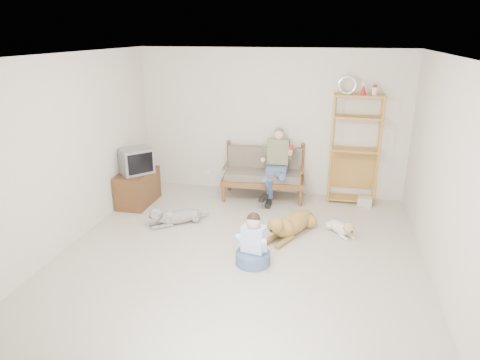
% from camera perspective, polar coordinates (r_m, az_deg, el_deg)
% --- Properties ---
extents(floor, '(5.50, 5.50, 0.00)m').
position_cam_1_polar(floor, '(5.99, -0.22, -10.53)').
color(floor, silver).
rests_on(floor, ground).
extents(ceiling, '(5.50, 5.50, 0.00)m').
position_cam_1_polar(ceiling, '(5.20, -0.26, 16.23)').
color(ceiling, white).
rests_on(ceiling, ground).
extents(wall_back, '(5.00, 0.00, 5.00)m').
position_cam_1_polar(wall_back, '(8.07, 4.10, 7.60)').
color(wall_back, beige).
rests_on(wall_back, ground).
extents(wall_front, '(5.00, 0.00, 5.00)m').
position_cam_1_polar(wall_front, '(3.05, -11.97, -13.37)').
color(wall_front, beige).
rests_on(wall_front, ground).
extents(wall_left, '(0.00, 5.50, 5.50)m').
position_cam_1_polar(wall_left, '(6.45, -22.49, 3.18)').
color(wall_left, beige).
rests_on(wall_left, ground).
extents(wall_right, '(0.00, 5.50, 5.50)m').
position_cam_1_polar(wall_right, '(5.49, 26.12, 0.02)').
color(wall_right, beige).
rests_on(wall_right, ground).
extents(loveseat, '(1.54, 0.80, 0.95)m').
position_cam_1_polar(loveseat, '(7.98, 3.22, 1.05)').
color(loveseat, brown).
rests_on(loveseat, ground).
extents(man, '(0.51, 0.73, 1.18)m').
position_cam_1_polar(man, '(7.70, 4.70, 1.36)').
color(man, '#4F6191').
rests_on(man, loveseat).
extents(etagere, '(0.87, 0.38, 2.27)m').
position_cam_1_polar(etagere, '(7.88, 15.03, 4.10)').
color(etagere, '#B17F37').
rests_on(etagere, ground).
extents(book_stack, '(0.27, 0.21, 0.16)m').
position_cam_1_polar(book_stack, '(8.00, 16.31, -2.78)').
color(book_stack, silver).
rests_on(book_stack, ground).
extents(tv_stand, '(0.51, 0.91, 0.60)m').
position_cam_1_polar(tv_stand, '(7.93, -13.51, -1.00)').
color(tv_stand, brown).
rests_on(tv_stand, ground).
extents(crt_tv, '(0.67, 0.68, 0.44)m').
position_cam_1_polar(crt_tv, '(7.73, -13.71, 2.51)').
color(crt_tv, slate).
rests_on(crt_tv, tv_stand).
extents(wall_outlet, '(0.12, 0.02, 0.08)m').
position_cam_1_polar(wall_outlet, '(8.59, -4.36, 1.06)').
color(wall_outlet, white).
rests_on(wall_outlet, ground).
extents(golden_retriever, '(0.73, 1.30, 0.42)m').
position_cam_1_polar(golden_retriever, '(6.63, 6.75, -5.89)').
color(golden_retriever, '#A47E39').
rests_on(golden_retriever, ground).
extents(shaggy_dog, '(0.87, 0.75, 0.32)m').
position_cam_1_polar(shaggy_dog, '(7.04, -8.64, -4.81)').
color(shaggy_dog, beige).
rests_on(shaggy_dog, ground).
extents(terrier, '(0.46, 0.59, 0.26)m').
position_cam_1_polar(terrier, '(6.80, 13.41, -6.22)').
color(terrier, silver).
rests_on(terrier, ground).
extents(child, '(0.47, 0.47, 0.74)m').
position_cam_1_polar(child, '(5.78, 1.77, -8.73)').
color(child, '#4F6191').
rests_on(child, ground).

